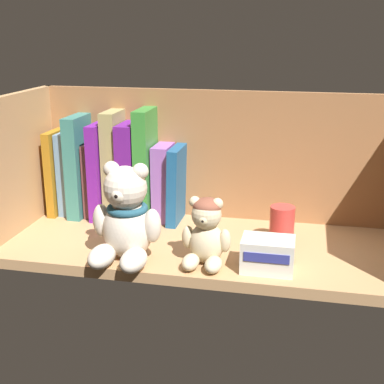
{
  "coord_description": "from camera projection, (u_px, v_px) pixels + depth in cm",
  "views": [
    {
      "loc": [
        17.49,
        -92.05,
        41.65
      ],
      "look_at": [
        -2.25,
        0.0,
        12.0
      ],
      "focal_mm": 49.71,
      "sensor_mm": 36.0,
      "label": 1
    }
  ],
  "objects": [
    {
      "name": "shelf_board",
      "position": [
        204.0,
        248.0,
        1.02
      ],
      "size": [
        73.88,
        29.46,
        2.0
      ],
      "primitive_type": "cube",
      "color": "tan",
      "rests_on": "ground"
    },
    {
      "name": "shelf_back_panel",
      "position": [
        218.0,
        160.0,
        1.12
      ],
      "size": [
        76.28,
        1.2,
        29.09
      ],
      "primitive_type": "cube",
      "color": "#96643D",
      "rests_on": "ground"
    },
    {
      "name": "shelf_side_panel_left",
      "position": [
        17.0,
        168.0,
        1.05
      ],
      "size": [
        1.6,
        31.86,
        29.09
      ],
      "primitive_type": "cube",
      "color": "tan",
      "rests_on": "ground"
    },
    {
      "name": "book_0",
      "position": [
        61.0,
        170.0,
        1.17
      ],
      "size": [
        1.81,
        12.55,
        18.26
      ],
      "primitive_type": "cube",
      "color": "#976317",
      "rests_on": "shelf_board"
    },
    {
      "name": "book_1",
      "position": [
        71.0,
        171.0,
        1.17
      ],
      "size": [
        2.46,
        10.23,
        17.92
      ],
      "primitive_type": "cube",
      "color": "#5F82A2",
      "rests_on": "shelf_board"
    },
    {
      "name": "book_2",
      "position": [
        83.0,
        164.0,
        1.15
      ],
      "size": [
        2.91,
        13.82,
        21.66
      ],
      "primitive_type": "cube",
      "color": "#33746C",
      "rests_on": "shelf_board"
    },
    {
      "name": "book_3",
      "position": [
        95.0,
        177.0,
        1.16
      ],
      "size": [
        1.63,
        10.83,
        15.87
      ],
      "primitive_type": "cube",
      "color": "brown",
      "rests_on": "shelf_board"
    },
    {
      "name": "book_4",
      "position": [
        104.0,
        168.0,
        1.15
      ],
      "size": [
        2.24,
        14.34,
        20.31
      ],
      "primitive_type": "cube",
      "color": "#691B8D",
      "rests_on": "shelf_board"
    },
    {
      "name": "book_5",
      "position": [
        117.0,
        163.0,
        1.14
      ],
      "size": [
        3.07,
        11.37,
        22.8
      ],
      "primitive_type": "cube",
      "color": "#988E55",
      "rests_on": "shelf_board"
    },
    {
      "name": "book_6",
      "position": [
        133.0,
        169.0,
        1.13
      ],
      "size": [
        3.57,
        12.98,
        20.45
      ],
      "primitive_type": "cube",
      "color": "#5E187F",
      "rests_on": "shelf_board"
    },
    {
      "name": "book_7",
      "position": [
        149.0,
        163.0,
        1.12
      ],
      "size": [
        2.91,
        13.25,
        23.53
      ],
      "primitive_type": "cube",
      "color": "#348432",
      "rests_on": "shelf_board"
    },
    {
      "name": "book_8",
      "position": [
        165.0,
        181.0,
        1.13
      ],
      "size": [
        3.42,
        10.0,
        16.07
      ],
      "primitive_type": "cube",
      "color": "#9156AD",
      "rests_on": "shelf_board"
    },
    {
      "name": "book_9",
      "position": [
        179.0,
        182.0,
        1.12
      ],
      "size": [
        2.56,
        13.47,
        16.05
      ],
      "primitive_type": "cube",
      "rotation": [
        0.0,
        0.03,
        0.0
      ],
      "color": "#1A4F81",
      "rests_on": "shelf_board"
    },
    {
      "name": "teddy_bear_larger",
      "position": [
        126.0,
        219.0,
        0.92
      ],
      "size": [
        12.77,
        13.0,
        17.46
      ],
      "color": "beige",
      "rests_on": "shelf_board"
    },
    {
      "name": "teddy_bear_smaller",
      "position": [
        206.0,
        233.0,
        0.91
      ],
      "size": [
        8.72,
        8.86,
        11.93
      ],
      "color": "beige",
      "rests_on": "shelf_board"
    },
    {
      "name": "pillar_candle",
      "position": [
        282.0,
        225.0,
        1.0
      ],
      "size": [
        4.66,
        4.66,
        7.2
      ],
      "primitive_type": "cylinder",
      "color": "#C63833",
      "rests_on": "shelf_board"
    },
    {
      "name": "small_product_box",
      "position": [
        268.0,
        254.0,
        0.89
      ],
      "size": [
        8.78,
        6.27,
        5.67
      ],
      "color": "silver",
      "rests_on": "shelf_board"
    }
  ]
}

